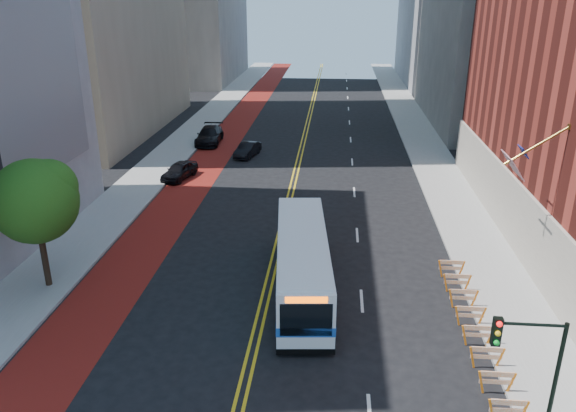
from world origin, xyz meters
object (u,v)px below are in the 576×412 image
(traffic_signal, at_px, (529,362))
(transit_bus, at_px, (302,261))
(car_a, at_px, (179,170))
(car_b, at_px, (248,150))
(car_c, at_px, (209,135))
(street_tree, at_px, (36,198))

(traffic_signal, height_order, transit_bus, traffic_signal)
(traffic_signal, height_order, car_a, traffic_signal)
(transit_bus, xyz_separation_m, car_b, (-6.56, 24.20, -0.98))
(car_c, bearing_deg, car_b, -46.08)
(traffic_signal, xyz_separation_m, car_c, (-18.71, 38.86, -2.92))
(traffic_signal, relative_size, transit_bus, 0.44)
(car_b, bearing_deg, car_a, -109.76)
(traffic_signal, bearing_deg, car_a, 124.15)
(transit_bus, distance_m, car_c, 30.60)
(street_tree, bearing_deg, traffic_signal, -24.82)
(transit_bus, bearing_deg, street_tree, 178.29)
(traffic_signal, xyz_separation_m, car_a, (-18.71, 27.59, -3.04))
(car_b, relative_size, car_c, 0.70)
(car_a, distance_m, car_c, 11.28)
(car_a, bearing_deg, transit_bus, -42.78)
(car_c, bearing_deg, transit_bus, -71.06)
(transit_bus, relative_size, car_a, 2.85)
(car_b, bearing_deg, traffic_signal, -54.44)
(car_b, height_order, car_c, car_c)
(traffic_signal, distance_m, car_b, 37.47)
(street_tree, bearing_deg, car_c, 86.21)
(car_a, distance_m, car_b, 8.29)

